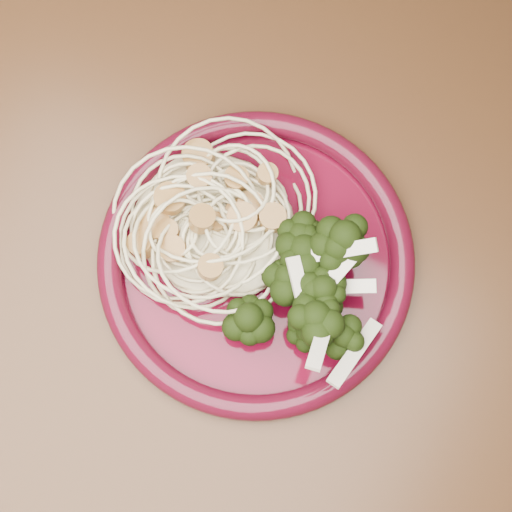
% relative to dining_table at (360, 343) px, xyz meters
% --- Properties ---
extents(dining_table, '(1.20, 0.80, 0.75)m').
position_rel_dining_table_xyz_m(dining_table, '(0.00, 0.00, 0.00)').
color(dining_table, '#472814').
rests_on(dining_table, ground).
extents(dinner_plate, '(0.32, 0.32, 0.02)m').
position_rel_dining_table_xyz_m(dinner_plate, '(-0.12, 0.00, 0.11)').
color(dinner_plate, '#4A0516').
rests_on(dinner_plate, dining_table).
extents(spaghetti_pile, '(0.17, 0.16, 0.03)m').
position_rel_dining_table_xyz_m(spaghetti_pile, '(-0.16, 0.01, 0.12)').
color(spaghetti_pile, beige).
rests_on(spaghetti_pile, dinner_plate).
extents(scallop_cluster, '(0.16, 0.16, 0.04)m').
position_rel_dining_table_xyz_m(scallop_cluster, '(-0.16, 0.01, 0.16)').
color(scallop_cluster, '#A4773C').
rests_on(scallop_cluster, spaghetti_pile).
extents(broccoli_pile, '(0.12, 0.16, 0.05)m').
position_rel_dining_table_xyz_m(broccoli_pile, '(-0.06, -0.01, 0.13)').
color(broccoli_pile, black).
rests_on(broccoli_pile, dinner_plate).
extents(onion_garnish, '(0.08, 0.11, 0.06)m').
position_rel_dining_table_xyz_m(onion_garnish, '(-0.06, -0.01, 0.16)').
color(onion_garnish, beige).
rests_on(onion_garnish, broccoli_pile).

